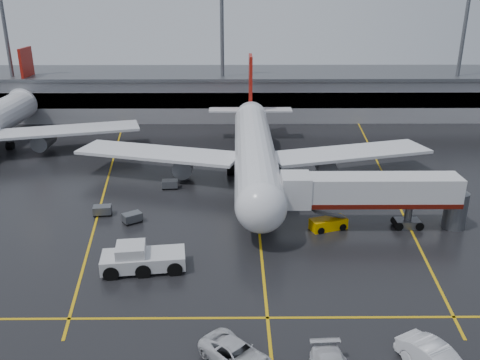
{
  "coord_description": "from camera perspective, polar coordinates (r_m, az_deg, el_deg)",
  "views": [
    {
      "loc": [
        -2.4,
        -55.07,
        24.04
      ],
      "look_at": [
        -2.0,
        -2.0,
        4.0
      ],
      "focal_mm": 37.78,
      "sensor_mm": 36.0,
      "label": 1
    }
  ],
  "objects": [
    {
      "name": "ground",
      "position": [
        60.14,
        1.89,
        -2.89
      ],
      "size": [
        220.0,
        220.0,
        0.0
      ],
      "primitive_type": "plane",
      "color": "black",
      "rests_on": "ground"
    },
    {
      "name": "apron_line_centre",
      "position": [
        60.14,
        1.89,
        -2.88
      ],
      "size": [
        0.25,
        90.0,
        0.02
      ],
      "primitive_type": "cube",
      "color": "gold",
      "rests_on": "ground"
    },
    {
      "name": "apron_line_stop",
      "position": [
        40.95,
        3.12,
        -15.28
      ],
      "size": [
        60.0,
        0.25,
        0.02
      ],
      "primitive_type": "cube",
      "color": "gold",
      "rests_on": "ground"
    },
    {
      "name": "apron_line_left",
      "position": [
        71.57,
        -14.64,
        0.37
      ],
      "size": [
        9.99,
        69.35,
        0.02
      ],
      "primitive_type": "cube",
      "rotation": [
        0.0,
        0.0,
        0.14
      ],
      "color": "gold",
      "rests_on": "ground"
    },
    {
      "name": "apron_line_right",
      "position": [
        72.31,
        15.98,
        0.44
      ],
      "size": [
        7.57,
        69.64,
        0.02
      ],
      "primitive_type": "cube",
      "rotation": [
        0.0,
        0.0,
        -0.1
      ],
      "color": "gold",
      "rests_on": "ground"
    },
    {
      "name": "terminal",
      "position": [
        104.9,
        0.9,
        9.85
      ],
      "size": [
        122.0,
        19.0,
        8.6
      ],
      "color": "gray",
      "rests_on": "ground"
    },
    {
      "name": "light_mast_left",
      "position": [
        106.44,
        -24.77,
        13.71
      ],
      "size": [
        3.0,
        1.2,
        25.45
      ],
      "color": "#595B60",
      "rests_on": "ground"
    },
    {
      "name": "light_mast_mid",
      "position": [
        97.58,
        -2.03,
        15.05
      ],
      "size": [
        3.0,
        1.2,
        25.45
      ],
      "color": "#595B60",
      "rests_on": "ground"
    },
    {
      "name": "light_mast_right",
      "position": [
        106.36,
        23.79,
        13.85
      ],
      "size": [
        3.0,
        1.2,
        25.45
      ],
      "color": "#595B60",
      "rests_on": "ground"
    },
    {
      "name": "main_airliner",
      "position": [
        67.78,
        1.62,
        3.67
      ],
      "size": [
        48.8,
        45.6,
        14.1
      ],
      "color": "silver",
      "rests_on": "ground"
    },
    {
      "name": "jet_bridge",
      "position": [
        54.92,
        14.67,
        -1.5
      ],
      "size": [
        19.9,
        3.4,
        6.05
      ],
      "color": "silver",
      "rests_on": "ground"
    },
    {
      "name": "pushback_tractor",
      "position": [
        47.35,
        -11.11,
        -8.77
      ],
      "size": [
        7.84,
        4.08,
        2.69
      ],
      "color": "silver",
      "rests_on": "ground"
    },
    {
      "name": "belt_loader",
      "position": [
        54.99,
        9.94,
        -4.87
      ],
      "size": [
        4.23,
        2.86,
        2.48
      ],
      "color": "#EBA600",
      "rests_on": "ground"
    },
    {
      "name": "service_van_a",
      "position": [
        36.28,
        -0.35,
        -19.16
      ],
      "size": [
        5.88,
        5.94,
        1.59
      ],
      "primitive_type": "imported",
      "rotation": [
        0.0,
        0.0,
        0.77
      ],
      "color": "silver",
      "rests_on": "ground"
    },
    {
      "name": "baggage_cart_a",
      "position": [
        56.83,
        -12.08,
        -4.14
      ],
      "size": [
        2.38,
        2.21,
        1.12
      ],
      "color": "#595B60",
      "rests_on": "ground"
    },
    {
      "name": "baggage_cart_b",
      "position": [
        59.47,
        -15.28,
        -3.28
      ],
      "size": [
        2.15,
        1.55,
        1.12
      ],
      "color": "#595B60",
      "rests_on": "ground"
    },
    {
      "name": "baggage_cart_c",
      "position": [
        65.62,
        -7.92,
        -0.43
      ],
      "size": [
        2.1,
        1.46,
        1.12
      ],
      "color": "#595B60",
      "rests_on": "ground"
    }
  ]
}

